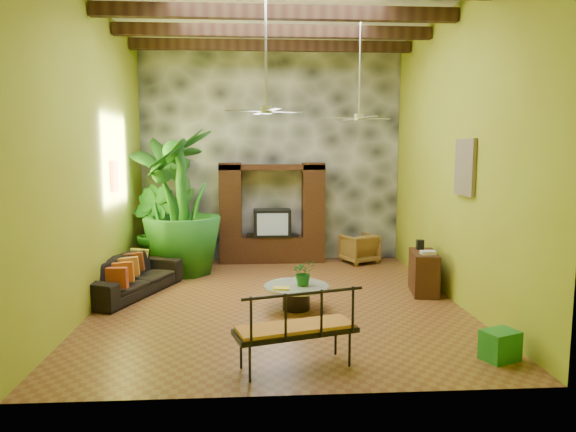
{
  "coord_description": "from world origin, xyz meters",
  "views": [
    {
      "loc": [
        -0.38,
        -8.6,
        2.54
      ],
      "look_at": [
        0.18,
        0.2,
        1.44
      ],
      "focal_mm": 32.0,
      "sensor_mm": 36.0,
      "label": 1
    }
  ],
  "objects": [
    {
      "name": "wall_art_painting",
      "position": [
        2.96,
        -0.6,
        2.3
      ],
      "size": [
        0.06,
        0.7,
        0.9
      ],
      "primitive_type": "cube",
      "color": "#235982",
      "rests_on": "right_wall"
    },
    {
      "name": "side_console",
      "position": [
        2.65,
        0.3,
        0.38
      ],
      "size": [
        0.57,
        1.0,
        0.75
      ],
      "primitive_type": "cube",
      "rotation": [
        0.0,
        0.0,
        -0.17
      ],
      "color": "#392512",
      "rests_on": "ground"
    },
    {
      "name": "ceiling_beams",
      "position": [
        0.0,
        0.0,
        4.78
      ],
      "size": [
        5.95,
        5.36,
        0.22
      ],
      "color": "#311E0F",
      "rests_on": "ceiling"
    },
    {
      "name": "green_bin",
      "position": [
        2.61,
        -2.73,
        0.18
      ],
      "size": [
        0.51,
        0.45,
        0.37
      ],
      "primitive_type": "cube",
      "rotation": [
        0.0,
        0.0,
        0.38
      ],
      "color": "#1E7336",
      "rests_on": "ground"
    },
    {
      "name": "left_wall",
      "position": [
        -3.0,
        0.0,
        2.5
      ],
      "size": [
        0.02,
        7.0,
        5.0
      ],
      "primitive_type": "cube",
      "color": "#9A9623",
      "rests_on": "ground"
    },
    {
      "name": "ground",
      "position": [
        0.0,
        0.0,
        0.0
      ],
      "size": [
        7.0,
        7.0,
        0.0
      ],
      "primitive_type": "plane",
      "color": "brown",
      "rests_on": "ground"
    },
    {
      "name": "wall_art_mask",
      "position": [
        -2.96,
        1.0,
        2.1
      ],
      "size": [
        0.06,
        0.32,
        0.55
      ],
      "primitive_type": "cube",
      "color": "orange",
      "rests_on": "left_wall"
    },
    {
      "name": "centerpiece_plant",
      "position": [
        0.39,
        -0.53,
        0.61
      ],
      "size": [
        0.45,
        0.42,
        0.42
      ],
      "primitive_type": "imported",
      "rotation": [
        0.0,
        0.0,
        0.26
      ],
      "color": "#165516",
      "rests_on": "coffee_table"
    },
    {
      "name": "tall_plant_c",
      "position": [
        -1.91,
        2.11,
        1.5
      ],
      "size": [
        1.94,
        1.94,
        2.99
      ],
      "primitive_type": "imported",
      "rotation": [
        0.0,
        0.0,
        4.54
      ],
      "color": "#1B5A17",
      "rests_on": "ground"
    },
    {
      "name": "wicker_armchair",
      "position": [
        2.0,
        2.92,
        0.34
      ],
      "size": [
        0.96,
        0.97,
        0.67
      ],
      "primitive_type": "imported",
      "rotation": [
        0.0,
        0.0,
        3.56
      ],
      "color": "olive",
      "rests_on": "ground"
    },
    {
      "name": "coffee_table",
      "position": [
        0.27,
        -0.53,
        0.26
      ],
      "size": [
        1.06,
        1.06,
        0.4
      ],
      "rotation": [
        0.0,
        0.0,
        0.26
      ],
      "color": "black",
      "rests_on": "ground"
    },
    {
      "name": "tall_plant_a",
      "position": [
        -2.33,
        2.67,
        1.43
      ],
      "size": [
        1.8,
        1.78,
        2.86
      ],
      "primitive_type": "imported",
      "rotation": [
        0.0,
        0.0,
        0.76
      ],
      "color": "#25651A",
      "rests_on": "ground"
    },
    {
      "name": "stone_accent_wall",
      "position": [
        0.0,
        3.44,
        2.5
      ],
      "size": [
        5.98,
        0.1,
        4.98
      ],
      "primitive_type": "cube",
      "color": "#303337",
      "rests_on": "ground"
    },
    {
      "name": "entertainment_center",
      "position": [
        0.0,
        3.14,
        0.97
      ],
      "size": [
        2.4,
        0.55,
        2.3
      ],
      "color": "black",
      "rests_on": "ground"
    },
    {
      "name": "right_wall",
      "position": [
        3.0,
        0.0,
        2.5
      ],
      "size": [
        0.02,
        7.0,
        5.0
      ],
      "primitive_type": "cube",
      "color": "#9A9623",
      "rests_on": "ground"
    },
    {
      "name": "ceiling_fan_back",
      "position": [
        1.6,
        1.2,
        3.4
      ],
      "size": [
        1.28,
        1.28,
        1.86
      ],
      "color": "silver",
      "rests_on": "ceiling"
    },
    {
      "name": "back_wall",
      "position": [
        0.0,
        3.5,
        2.5
      ],
      "size": [
        6.0,
        0.02,
        5.0
      ],
      "primitive_type": "cube",
      "color": "#9A9623",
      "rests_on": "ground"
    },
    {
      "name": "tall_plant_b",
      "position": [
        -2.51,
        2.19,
        0.93
      ],
      "size": [
        1.29,
        1.31,
        1.85
      ],
      "primitive_type": "imported",
      "rotation": [
        0.0,
        0.0,
        2.3
      ],
      "color": "#175917",
      "rests_on": "ground"
    },
    {
      "name": "yellow_tray",
      "position": [
        0.01,
        -0.76,
        0.41
      ],
      "size": [
        0.27,
        0.2,
        0.03
      ],
      "primitive_type": "cube",
      "rotation": [
        0.0,
        0.0,
        -0.07
      ],
      "color": "yellow",
      "rests_on": "coffee_table"
    },
    {
      "name": "iron_bench",
      "position": [
        0.08,
        -2.87,
        0.54
      ],
      "size": [
        1.52,
        0.92,
        0.57
      ],
      "rotation": [
        0.0,
        0.0,
        0.28
      ],
      "color": "black",
      "rests_on": "ground"
    },
    {
      "name": "ceiling_fan_front",
      "position": [
        -0.2,
        -0.4,
        3.4
      ],
      "size": [
        1.28,
        1.28,
        1.86
      ],
      "color": "silver",
      "rests_on": "ceiling"
    },
    {
      "name": "sofa",
      "position": [
        -2.65,
        0.55,
        0.33
      ],
      "size": [
        1.65,
        2.43,
        0.66
      ],
      "primitive_type": "imported",
      "rotation": [
        0.0,
        0.0,
        1.2
      ],
      "color": "black",
      "rests_on": "ground"
    }
  ]
}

